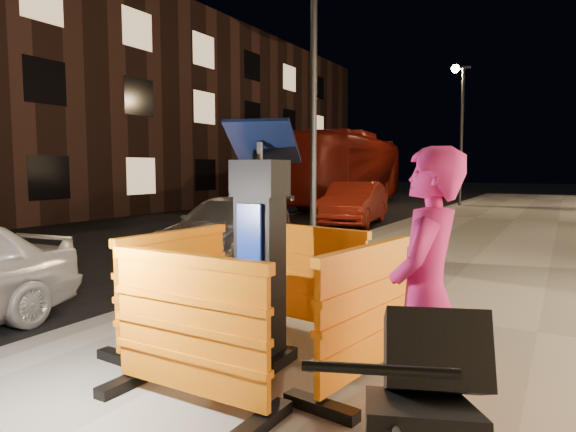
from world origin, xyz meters
The scene contains 14 objects.
ground_plane centered at (0.00, 0.00, 0.00)m, with size 120.00×120.00×0.00m, color black.
sidewalk centered at (3.00, 0.00, 0.07)m, with size 6.00×60.00×0.15m, color gray.
kerb centered at (0.00, 0.00, 0.07)m, with size 0.30×60.00×0.15m, color slate.
parking_kiosk centered at (2.18, -2.02, 1.12)m, with size 0.61×0.61×1.94m, color black.
barrier_front centered at (2.18, -2.97, 0.69)m, with size 1.39×0.57×1.08m, color orange.
barrier_back centered at (2.18, -1.07, 0.69)m, with size 1.39×0.57×1.08m, color orange.
barrier_kerbside centered at (1.23, -2.02, 0.69)m, with size 1.39×0.57×1.08m, color orange.
barrier_bldgside centered at (3.13, -2.02, 0.69)m, with size 1.39×0.57×1.08m, color orange.
car_silver centered at (-1.55, 2.79, 0.00)m, with size 1.70×4.18×1.21m, color silver.
car_red centered at (-1.52, 9.67, 0.00)m, with size 1.44×4.13×1.36m, color #AD2618.
bus_doubledecker centered at (-4.81, 17.41, 0.00)m, with size 2.87×12.26×3.42m, color maroon.
man centered at (3.73, -2.67, 1.05)m, with size 0.65×0.43×1.79m, color #BD1C6E.
street_lamp_mid centered at (0.25, 3.00, 3.15)m, with size 0.12×0.12×6.00m, color #3F3F44.
street_lamp_far centered at (0.25, 18.00, 3.15)m, with size 0.12×0.12×6.00m, color #3F3F44.
Camera 1 is at (4.44, -5.68, 1.82)m, focal length 32.00 mm.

